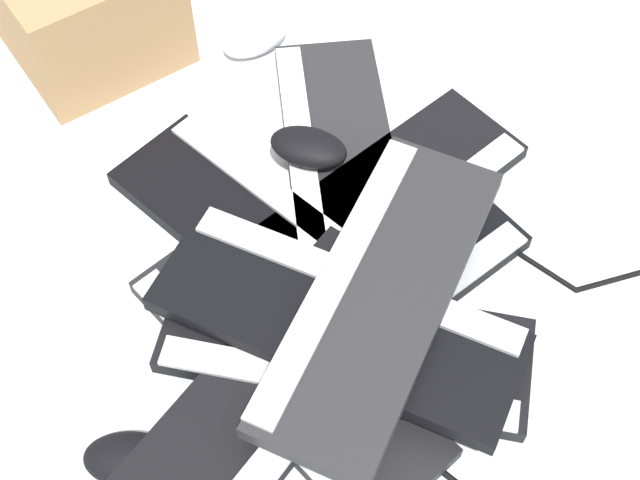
# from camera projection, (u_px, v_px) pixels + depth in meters

# --- Properties ---
(ground_plane) EXTENTS (3.20, 3.20, 0.00)m
(ground_plane) POSITION_uv_depth(u_px,v_px,m) (350.00, 284.00, 1.16)
(ground_plane) COLOR silver
(keyboard_0) EXTENTS (0.46, 0.23, 0.03)m
(keyboard_0) POSITION_uv_depth(u_px,v_px,m) (381.00, 204.00, 1.22)
(keyboard_0) COLOR black
(keyboard_0) RESTS_ON ground
(keyboard_1) EXTENTS (0.32, 0.46, 0.03)m
(keyboard_1) POSITION_uv_depth(u_px,v_px,m) (339.00, 158.00, 1.26)
(keyboard_1) COLOR #232326
(keyboard_1) RESTS_ON ground
(keyboard_2) EXTENTS (0.27, 0.46, 0.03)m
(keyboard_2) POSITION_uv_depth(u_px,v_px,m) (259.00, 233.00, 1.19)
(keyboard_2) COLOR black
(keyboard_2) RESTS_ON ground
(keyboard_3) EXTENTS (0.24, 0.46, 0.03)m
(keyboard_3) POSITION_uv_depth(u_px,v_px,m) (285.00, 367.00, 1.08)
(keyboard_3) COLOR black
(keyboard_3) RESTS_ON ground
(keyboard_4) EXTENTS (0.46, 0.21, 0.03)m
(keyboard_4) POSITION_uv_depth(u_px,v_px,m) (370.00, 295.00, 1.14)
(keyboard_4) COLOR black
(keyboard_4) RESTS_ON ground
(keyboard_5) EXTENTS (0.43, 0.41, 0.03)m
(keyboard_5) POSITION_uv_depth(u_px,v_px,m) (345.00, 348.00, 1.06)
(keyboard_5) COLOR black
(keyboard_5) RESTS_ON keyboard_4
(keyboard_6) EXTENTS (0.46, 0.31, 0.03)m
(keyboard_6) POSITION_uv_depth(u_px,v_px,m) (274.00, 389.00, 1.03)
(keyboard_6) COLOR black
(keyboard_6) RESTS_ON keyboard_3
(keyboard_7) EXTENTS (0.37, 0.45, 0.03)m
(keyboard_7) POSITION_uv_depth(u_px,v_px,m) (338.00, 320.00, 1.05)
(keyboard_7) COLOR black
(keyboard_7) RESTS_ON keyboard_5
(keyboard_8) EXTENTS (0.45, 0.37, 0.03)m
(keyboard_8) POSITION_uv_depth(u_px,v_px,m) (379.00, 294.00, 1.04)
(keyboard_8) COLOR #232326
(keyboard_8) RESTS_ON keyboard_7
(mouse_0) EXTENTS (0.13, 0.12, 0.04)m
(mouse_0) POSITION_uv_depth(u_px,v_px,m) (131.00, 459.00, 1.01)
(mouse_0) COLOR black
(mouse_0) RESTS_ON ground
(mouse_1) EXTENTS (0.12, 0.13, 0.04)m
(mouse_1) POSITION_uv_depth(u_px,v_px,m) (309.00, 147.00, 1.23)
(mouse_1) COLOR black
(mouse_1) RESTS_ON keyboard_1
(mouse_2) EXTENTS (0.11, 0.07, 0.04)m
(mouse_2) POSITION_uv_depth(u_px,v_px,m) (255.00, 38.00, 1.39)
(mouse_2) COLOR silver
(mouse_2) RESTS_ON ground
(mouse_3) EXTENTS (0.12, 0.08, 0.04)m
(mouse_3) POSITION_uv_depth(u_px,v_px,m) (305.00, 379.00, 1.00)
(mouse_3) COLOR silver
(mouse_3) RESTS_ON keyboard_6
(cable_0) EXTENTS (0.56, 0.33, 0.01)m
(cable_0) POSITION_uv_depth(u_px,v_px,m) (509.00, 299.00, 1.15)
(cable_0) COLOR black
(cable_0) RESTS_ON ground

